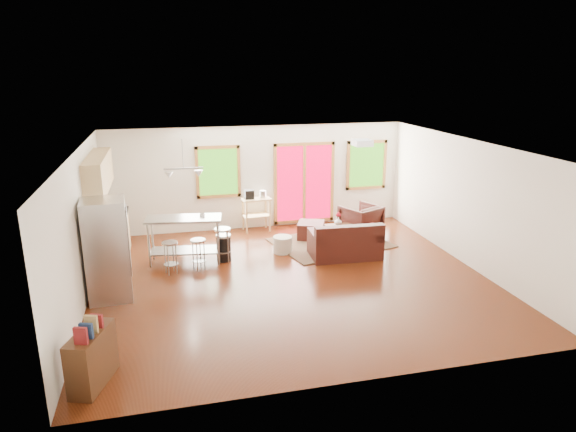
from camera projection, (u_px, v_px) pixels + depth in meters
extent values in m
cube|color=#371407|center=(292.00, 279.00, 10.03)|extent=(7.50, 7.00, 0.02)
cube|color=white|center=(292.00, 146.00, 9.30)|extent=(7.50, 7.00, 0.02)
cube|color=silver|center=(258.00, 177.00, 12.94)|extent=(7.50, 0.02, 2.60)
cube|color=silver|center=(80.00, 230.00, 8.81)|extent=(0.02, 7.00, 2.60)
cube|color=silver|center=(469.00, 203.00, 10.52)|extent=(0.02, 7.00, 2.60)
cube|color=silver|center=(360.00, 292.00, 6.39)|extent=(7.50, 0.02, 2.60)
cube|color=#214E0E|center=(218.00, 172.00, 12.61)|extent=(0.94, 0.02, 1.14)
cube|color=#9B642C|center=(217.00, 147.00, 12.44)|extent=(1.10, 0.05, 0.08)
cube|color=#9B642C|center=(219.00, 196.00, 12.78)|extent=(1.10, 0.05, 0.08)
cube|color=#9B642C|center=(197.00, 173.00, 12.49)|extent=(0.08, 0.05, 1.30)
cube|color=#9B642C|center=(239.00, 171.00, 12.72)|extent=(0.08, 0.05, 1.30)
cube|color=#A20325|center=(304.00, 183.00, 13.22)|extent=(1.44, 0.02, 1.94)
cube|color=#9B642C|center=(305.00, 144.00, 12.94)|extent=(1.60, 0.05, 0.08)
cube|color=#9B642C|center=(304.00, 221.00, 13.51)|extent=(1.60, 0.05, 0.08)
cube|color=#9B642C|center=(275.00, 185.00, 13.05)|extent=(0.08, 0.05, 2.10)
cube|color=#9B642C|center=(332.00, 182.00, 13.39)|extent=(0.08, 0.05, 2.10)
cube|color=#9B642C|center=(304.00, 183.00, 13.22)|extent=(0.08, 0.05, 1.94)
cube|color=#214E0E|center=(367.00, 165.00, 13.49)|extent=(0.94, 0.02, 1.14)
cube|color=#9B642C|center=(368.00, 142.00, 13.32)|extent=(1.10, 0.05, 0.08)
cube|color=#9B642C|center=(366.00, 188.00, 13.67)|extent=(1.10, 0.05, 0.08)
cube|color=#9B642C|center=(348.00, 166.00, 13.38)|extent=(0.08, 0.05, 1.30)
cube|color=#9B642C|center=(384.00, 164.00, 13.61)|extent=(0.08, 0.05, 1.30)
cube|color=#415134|center=(330.00, 243.00, 12.04)|extent=(2.87, 2.45, 0.02)
cube|color=black|center=(345.00, 247.00, 11.17)|extent=(1.54, 0.92, 0.42)
cube|color=black|center=(350.00, 234.00, 10.75)|extent=(1.51, 0.28, 0.38)
cube|color=black|center=(316.00, 236.00, 10.97)|extent=(0.24, 0.86, 0.16)
cube|color=black|center=(374.00, 233.00, 11.20)|extent=(0.24, 0.86, 0.16)
cube|color=black|center=(330.00, 236.00, 11.08)|extent=(0.65, 0.58, 0.12)
cube|color=black|center=(359.00, 234.00, 11.20)|extent=(0.65, 0.58, 0.12)
cube|color=#371E0E|center=(348.00, 227.00, 12.03)|extent=(1.02, 0.64, 0.04)
cube|color=#371E0E|center=(335.00, 239.00, 11.78)|extent=(0.06, 0.06, 0.36)
cube|color=#371E0E|center=(368.00, 236.00, 12.00)|extent=(0.06, 0.06, 0.36)
cube|color=#371E0E|center=(328.00, 234.00, 12.18)|extent=(0.06, 0.06, 0.36)
cube|color=#371E0E|center=(360.00, 231.00, 12.40)|extent=(0.06, 0.06, 0.36)
imported|color=black|center=(361.00, 219.00, 12.50)|extent=(1.07, 1.04, 0.84)
cube|color=black|center=(311.00, 230.00, 12.34)|extent=(0.79, 0.79, 0.40)
cylinder|color=beige|center=(283.00, 244.00, 11.42)|extent=(0.44, 0.44, 0.37)
imported|color=silver|center=(338.00, 221.00, 12.08)|extent=(0.21, 0.22, 0.18)
sphere|color=#B20D20|center=(339.00, 215.00, 12.06)|extent=(0.08, 0.08, 0.07)
sphere|color=#B20D20|center=(337.00, 215.00, 12.02)|extent=(0.08, 0.08, 0.07)
sphere|color=#B20D20|center=(338.00, 213.00, 12.07)|extent=(0.08, 0.08, 0.07)
imported|color=maroon|center=(369.00, 220.00, 11.95)|extent=(0.22, 0.08, 0.30)
cube|color=tan|center=(112.00, 243.00, 10.71)|extent=(0.60, 2.20, 0.90)
cube|color=black|center=(110.00, 222.00, 10.57)|extent=(0.64, 2.24, 0.04)
cube|color=tan|center=(98.00, 173.00, 10.26)|extent=(0.36, 2.20, 0.70)
cylinder|color=#B7BABC|center=(107.00, 223.00, 10.08)|extent=(0.12, 0.12, 0.18)
cube|color=black|center=(111.00, 211.00, 10.91)|extent=(0.22, 0.18, 0.20)
cube|color=#B7BABC|center=(107.00, 250.00, 8.97)|extent=(0.78, 0.76, 1.82)
cube|color=gray|center=(128.00, 248.00, 9.08)|extent=(0.07, 0.67, 1.78)
cylinder|color=gray|center=(129.00, 244.00, 8.84)|extent=(0.03, 0.03, 1.21)
cylinder|color=gray|center=(128.00, 236.00, 9.24)|extent=(0.03, 0.03, 1.21)
cube|color=#B7BABC|center=(183.00, 219.00, 10.64)|extent=(1.62, 0.83, 0.04)
cube|color=gray|center=(185.00, 250.00, 10.84)|extent=(1.51, 0.73, 0.03)
cylinder|color=gray|center=(149.00, 246.00, 10.49)|extent=(0.05, 0.05, 0.94)
cylinder|color=gray|center=(218.00, 244.00, 10.62)|extent=(0.05, 0.05, 0.94)
cylinder|color=gray|center=(153.00, 238.00, 10.94)|extent=(0.05, 0.05, 0.94)
cylinder|color=gray|center=(219.00, 236.00, 11.07)|extent=(0.05, 0.05, 0.94)
imported|color=white|center=(202.00, 215.00, 10.74)|extent=(0.13, 0.11, 0.11)
cylinder|color=#B7BABC|center=(170.00, 243.00, 10.12)|extent=(0.40, 0.40, 0.04)
cylinder|color=gray|center=(173.00, 257.00, 10.33)|extent=(0.03, 0.03, 0.63)
cylinder|color=gray|center=(165.00, 258.00, 10.24)|extent=(0.03, 0.03, 0.63)
cylinder|color=gray|center=(168.00, 261.00, 10.10)|extent=(0.03, 0.03, 0.63)
cylinder|color=gray|center=(176.00, 259.00, 10.19)|extent=(0.03, 0.03, 0.63)
cylinder|color=gray|center=(171.00, 264.00, 10.25)|extent=(0.36, 0.36, 0.01)
cylinder|color=#B7BABC|center=(198.00, 240.00, 10.32)|extent=(0.41, 0.41, 0.04)
cylinder|color=gray|center=(200.00, 253.00, 10.52)|extent=(0.03, 0.03, 0.61)
cylinder|color=gray|center=(193.00, 255.00, 10.42)|extent=(0.03, 0.03, 0.61)
cylinder|color=gray|center=(197.00, 258.00, 10.30)|extent=(0.03, 0.03, 0.61)
cylinder|color=gray|center=(204.00, 256.00, 10.40)|extent=(0.03, 0.03, 0.61)
cylinder|color=gray|center=(199.00, 260.00, 10.44)|extent=(0.37, 0.37, 0.01)
cylinder|color=#B7BABC|center=(222.00, 229.00, 10.75)|extent=(0.35, 0.35, 0.04)
cylinder|color=gray|center=(227.00, 244.00, 10.96)|extent=(0.02, 0.02, 0.69)
cylinder|color=gray|center=(218.00, 245.00, 10.92)|extent=(0.02, 0.02, 0.69)
cylinder|color=gray|center=(219.00, 248.00, 10.74)|extent=(0.02, 0.02, 0.69)
cylinder|color=gray|center=(228.00, 247.00, 10.79)|extent=(0.02, 0.02, 0.69)
cylinder|color=gray|center=(223.00, 251.00, 10.89)|extent=(0.32, 0.32, 0.02)
cylinder|color=black|center=(224.00, 248.00, 10.92)|extent=(0.31, 0.31, 0.54)
cylinder|color=#B7BABC|center=(223.00, 236.00, 10.84)|extent=(0.32, 0.32, 0.04)
cube|color=tan|center=(256.00, 199.00, 12.76)|extent=(0.74, 0.51, 0.04)
cube|color=tan|center=(256.00, 215.00, 12.88)|extent=(0.69, 0.48, 0.03)
cube|color=tan|center=(247.00, 218.00, 12.62)|extent=(0.04, 0.04, 0.84)
cube|color=tan|center=(270.00, 215.00, 12.80)|extent=(0.04, 0.04, 0.84)
cube|color=tan|center=(243.00, 214.00, 12.94)|extent=(0.04, 0.04, 0.84)
cube|color=tan|center=(266.00, 212.00, 13.13)|extent=(0.04, 0.04, 0.84)
cube|color=black|center=(249.00, 194.00, 12.67)|extent=(0.24, 0.22, 0.22)
cylinder|color=#B7BABC|center=(263.00, 194.00, 12.78)|extent=(0.17, 0.17, 0.18)
cube|color=#371E0E|center=(92.00, 358.00, 6.63)|extent=(0.58, 0.90, 0.74)
cube|color=maroon|center=(81.00, 336.00, 6.23)|extent=(0.17, 0.10, 0.22)
cube|color=navy|center=(86.00, 331.00, 6.36)|extent=(0.17, 0.10, 0.20)
cube|color=#A68650|center=(91.00, 324.00, 6.49)|extent=(0.17, 0.10, 0.24)
cube|color=maroon|center=(96.00, 321.00, 6.63)|extent=(0.17, 0.10, 0.19)
cube|color=white|center=(362.00, 143.00, 10.24)|extent=(0.35, 0.35, 0.12)
cylinder|color=gray|center=(183.00, 154.00, 10.35)|extent=(0.02, 0.02, 0.60)
cube|color=gray|center=(184.00, 168.00, 10.44)|extent=(0.80, 0.04, 0.03)
cone|color=#B7BABC|center=(169.00, 175.00, 10.40)|extent=(0.18, 0.18, 0.14)
cone|color=#B7BABC|center=(199.00, 174.00, 10.54)|extent=(0.18, 0.18, 0.14)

